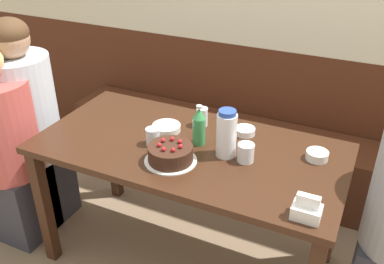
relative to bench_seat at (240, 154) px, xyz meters
name	(u,v)px	position (x,y,z in m)	size (l,w,h in m)	color
ground_plane	(189,257)	(0.00, -0.83, -0.22)	(12.00, 12.00, 0.00)	#846B51
bench_seat	(240,154)	(0.00, 0.00, 0.00)	(2.52, 0.38, 0.45)	#472314
dining_table	(189,162)	(0.00, -0.83, 0.43)	(1.51, 0.75, 0.75)	#381E11
birthday_cake	(171,154)	(-0.02, -0.99, 0.57)	(0.24, 0.24, 0.10)	white
water_pitcher	(227,133)	(0.19, -0.83, 0.64)	(0.10, 0.10, 0.23)	white
soju_bottle	(199,126)	(0.03, -0.79, 0.62)	(0.06, 0.06, 0.21)	#388E4C
napkin_holder	(307,210)	(0.63, -1.12, 0.56)	(0.11, 0.08, 0.11)	white
bowl_soup_white	(166,128)	(-0.17, -0.74, 0.54)	(0.15, 0.15, 0.03)	white
bowl_rice_small	(317,155)	(0.59, -0.68, 0.55)	(0.10, 0.10, 0.04)	white
bowl_side_dish	(245,131)	(0.21, -0.60, 0.54)	(0.11, 0.11, 0.03)	white
glass_water_tall	(246,153)	(0.29, -0.84, 0.57)	(0.08, 0.08, 0.09)	silver
glass_tumbler_short	(202,117)	(-0.03, -0.61, 0.58)	(0.06, 0.06, 0.10)	silver
glass_shot_small	(153,136)	(-0.17, -0.89, 0.57)	(0.07, 0.07, 0.09)	silver
person_teal_shirt	(7,150)	(-1.02, -1.05, 0.36)	(0.38, 0.38, 1.17)	#33333D
person_grey_tee	(28,128)	(-1.02, -0.88, 0.41)	(0.36, 0.36, 1.28)	#33333D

